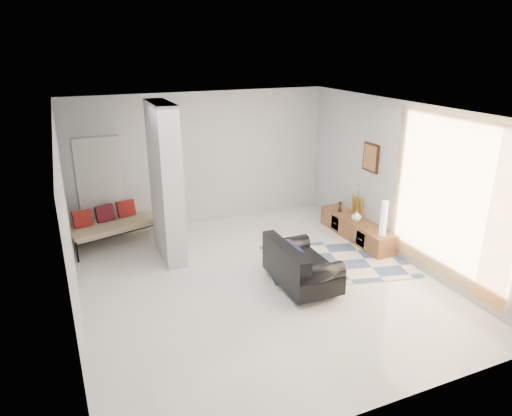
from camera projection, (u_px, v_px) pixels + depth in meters
name	position (u px, v px, depth m)	size (l,w,h in m)	color
floor	(259.00, 283.00, 7.49)	(6.00, 6.00, 0.00)	white
ceiling	(260.00, 111.00, 6.54)	(6.00, 6.00, 0.00)	white
wall_back	(203.00, 159.00, 9.61)	(6.00, 6.00, 0.00)	silver
wall_front	(383.00, 297.00, 4.42)	(6.00, 6.00, 0.00)	silver
wall_left	(68.00, 230.00, 6.00)	(6.00, 6.00, 0.00)	silver
wall_right	(402.00, 182.00, 8.03)	(6.00, 6.00, 0.00)	silver
partition_column	(166.00, 183.00, 7.99)	(0.35, 1.20, 2.80)	silver
hallway_door	(101.00, 189.00, 8.93)	(0.85, 0.06, 2.04)	silver
curtain	(449.00, 200.00, 6.99)	(2.55, 2.55, 0.00)	gold
wall_art	(371.00, 158.00, 8.71)	(0.04, 0.45, 0.55)	#39210F
media_console	(356.00, 229.00, 9.13)	(0.45, 2.00, 0.80)	brown
loveseat	(299.00, 266.00, 7.28)	(0.81, 1.38, 0.76)	silver
daybed	(115.00, 222.00, 8.90)	(2.05, 1.30, 0.77)	black
area_rug	(337.00, 261.00, 8.23)	(2.55, 1.70, 0.01)	beige
cylinder_lamp	(384.00, 218.00, 8.25)	(0.12, 0.12, 0.66)	white
bronze_figurine	(340.00, 206.00, 9.49)	(0.11, 0.11, 0.22)	black
vase	(357.00, 216.00, 8.98)	(0.20, 0.20, 0.21)	white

